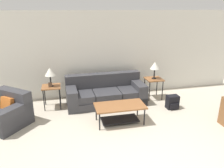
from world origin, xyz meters
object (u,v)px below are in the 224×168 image
(armchair, at_px, (6,114))
(table_lamp_left, at_px, (50,72))
(side_table_left, at_px, (51,89))
(backpack, at_px, (172,102))
(side_table_right, at_px, (154,81))
(couch, at_px, (105,93))
(coffee_table, at_px, (120,110))
(table_lamp_right, at_px, (155,66))

(armchair, relative_size, table_lamp_left, 2.53)
(side_table_left, distance_m, backpack, 3.37)
(side_table_right, xyz_separation_m, backpack, (0.22, -0.83, -0.37))
(side_table_right, bearing_deg, couch, -178.90)
(armchair, height_order, coffee_table, armchair)
(couch, relative_size, backpack, 6.00)
(coffee_table, height_order, backpack, coffee_table)
(side_table_right, bearing_deg, table_lamp_right, -135.00)
(couch, height_order, backpack, couch)
(table_lamp_right, height_order, backpack, table_lamp_right)
(coffee_table, distance_m, backpack, 1.70)
(side_table_left, distance_m, table_lamp_right, 3.06)
(armchair, xyz_separation_m, side_table_left, (1.04, 0.76, 0.27))
(table_lamp_right, bearing_deg, side_table_left, 180.00)
(table_lamp_left, bearing_deg, backpack, -14.33)
(couch, bearing_deg, coffee_table, -85.15)
(table_lamp_right, bearing_deg, backpack, -74.88)
(coffee_table, bearing_deg, table_lamp_right, 42.15)
(couch, distance_m, armchair, 2.65)
(armchair, xyz_separation_m, side_table_right, (4.06, 0.76, 0.27))
(table_lamp_right, bearing_deg, couch, -178.90)
(side_table_left, relative_size, table_lamp_left, 1.21)
(armchair, distance_m, table_lamp_right, 4.20)
(side_table_left, bearing_deg, table_lamp_right, -0.00)
(couch, xyz_separation_m, side_table_right, (1.51, 0.03, 0.27))
(side_table_left, bearing_deg, couch, -1.10)
(coffee_table, distance_m, side_table_right, 1.91)
(coffee_table, bearing_deg, side_table_right, 42.15)
(armchair, bearing_deg, coffee_table, -10.85)
(coffee_table, xyz_separation_m, table_lamp_left, (-1.61, 1.27, 0.69))
(armchair, distance_m, table_lamp_left, 1.49)
(side_table_right, bearing_deg, armchair, -169.34)
(armchair, relative_size, coffee_table, 1.10)
(side_table_right, bearing_deg, coffee_table, -137.85)
(armchair, distance_m, side_table_left, 1.32)
(table_lamp_left, bearing_deg, table_lamp_right, 0.00)
(couch, height_order, coffee_table, couch)
(table_lamp_right, bearing_deg, table_lamp_left, 180.00)
(armchair, xyz_separation_m, table_lamp_right, (4.06, 0.76, 0.74))
(side_table_left, relative_size, side_table_right, 1.00)
(armchair, distance_m, coffee_table, 2.70)
(couch, xyz_separation_m, backpack, (1.74, -0.80, -0.11))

